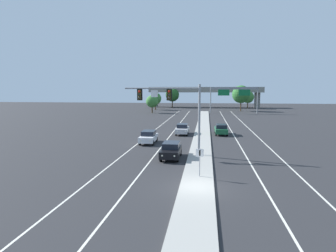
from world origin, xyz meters
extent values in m
plane|color=#28282B|center=(0.00, 0.00, 0.00)|extent=(260.00, 260.00, 0.00)
cube|color=#9E9B93|center=(0.00, 18.00, 0.07)|extent=(2.40, 110.00, 0.15)
cube|color=silver|center=(-4.70, 25.00, 0.00)|extent=(0.14, 100.00, 0.01)
cube|color=silver|center=(4.70, 25.00, 0.00)|extent=(0.14, 100.00, 0.01)
cube|color=silver|center=(-8.00, 25.00, 0.00)|extent=(0.14, 100.00, 0.01)
cube|color=silver|center=(8.00, 25.00, 0.00)|extent=(0.14, 100.00, 0.01)
cylinder|color=gray|center=(-0.13, 10.28, 3.75)|extent=(0.24, 0.24, 7.20)
cylinder|color=gray|center=(-3.97, 10.28, 6.95)|extent=(7.68, 0.16, 0.16)
cube|color=black|center=(-3.21, 10.32, 6.30)|extent=(0.56, 0.06, 1.20)
cube|color=#38330F|center=(-3.21, 10.28, 6.30)|extent=(0.32, 0.32, 1.00)
sphere|color=red|center=(-3.21, 10.11, 6.62)|extent=(0.22, 0.22, 0.22)
sphere|color=#282828|center=(-3.21, 10.11, 6.30)|extent=(0.22, 0.22, 0.22)
sphere|color=#282828|center=(-3.21, 10.11, 5.98)|extent=(0.22, 0.22, 0.22)
cube|color=black|center=(-6.28, 10.32, 6.30)|extent=(0.56, 0.06, 1.20)
cube|color=#38330F|center=(-6.28, 10.28, 6.30)|extent=(0.32, 0.32, 1.00)
sphere|color=red|center=(-6.28, 10.11, 6.62)|extent=(0.22, 0.22, 0.22)
sphere|color=#282828|center=(-6.28, 10.11, 6.30)|extent=(0.22, 0.22, 0.22)
sphere|color=#282828|center=(-6.28, 10.11, 5.98)|extent=(0.22, 0.22, 0.22)
cube|color=white|center=(-4.74, 10.26, 6.40)|extent=(0.70, 0.04, 0.70)
cylinder|color=gray|center=(0.12, 2.45, 1.25)|extent=(0.08, 0.08, 2.20)
cube|color=white|center=(0.12, 2.42, 2.00)|extent=(0.60, 0.03, 0.60)
cube|color=black|center=(0.12, 2.40, 2.00)|extent=(0.12, 0.01, 0.44)
cube|color=black|center=(-2.86, 8.93, 0.67)|extent=(1.82, 4.41, 0.70)
cube|color=black|center=(-2.85, 9.15, 1.30)|extent=(1.60, 2.38, 0.56)
sphere|color=#EAE5C6|center=(-2.29, 6.75, 0.72)|extent=(0.18, 0.18, 0.18)
sphere|color=#EAE5C6|center=(-3.44, 6.75, 0.72)|extent=(0.18, 0.18, 0.18)
cylinder|color=black|center=(-2.06, 7.43, 0.32)|extent=(0.22, 0.64, 0.64)
cylinder|color=black|center=(-3.66, 7.43, 0.32)|extent=(0.22, 0.64, 0.64)
cylinder|color=black|center=(-2.05, 10.43, 0.32)|extent=(0.22, 0.64, 0.64)
cylinder|color=black|center=(-3.65, 10.43, 0.32)|extent=(0.22, 0.64, 0.64)
cube|color=silver|center=(-6.69, 16.98, 0.67)|extent=(1.85, 4.42, 0.70)
cube|color=black|center=(-6.69, 17.19, 1.30)|extent=(1.61, 2.39, 0.56)
sphere|color=#EAE5C6|center=(-6.09, 14.80, 0.72)|extent=(0.18, 0.18, 0.18)
sphere|color=#EAE5C6|center=(-7.24, 14.79, 0.72)|extent=(0.18, 0.18, 0.18)
cylinder|color=black|center=(-5.87, 15.48, 0.32)|extent=(0.23, 0.64, 0.64)
cylinder|color=black|center=(-7.47, 15.47, 0.32)|extent=(0.23, 0.64, 0.64)
cylinder|color=black|center=(-5.91, 18.48, 0.32)|extent=(0.23, 0.64, 0.64)
cylinder|color=black|center=(-7.51, 18.47, 0.32)|extent=(0.23, 0.64, 0.64)
cube|color=#B7B7BC|center=(-3.02, 25.18, 0.67)|extent=(1.81, 4.40, 0.70)
cube|color=black|center=(-3.02, 25.40, 1.30)|extent=(1.59, 2.38, 0.56)
sphere|color=#EAE5C6|center=(-2.45, 22.99, 0.72)|extent=(0.18, 0.18, 0.18)
sphere|color=#EAE5C6|center=(-3.60, 23.00, 0.72)|extent=(0.18, 0.18, 0.18)
cylinder|color=black|center=(-2.23, 23.67, 0.32)|extent=(0.22, 0.64, 0.64)
cylinder|color=black|center=(-3.83, 23.68, 0.32)|extent=(0.22, 0.64, 0.64)
cylinder|color=black|center=(-2.22, 26.67, 0.32)|extent=(0.22, 0.64, 0.64)
cylinder|color=black|center=(-3.82, 26.68, 0.32)|extent=(0.22, 0.64, 0.64)
cube|color=#195633|center=(2.83, 25.69, 0.67)|extent=(1.87, 4.43, 0.70)
cube|color=black|center=(2.83, 25.47, 1.30)|extent=(1.62, 2.40, 0.56)
sphere|color=#EAE5C6|center=(2.22, 27.87, 0.72)|extent=(0.18, 0.18, 0.18)
sphere|color=#EAE5C6|center=(3.37, 27.88, 0.72)|extent=(0.18, 0.18, 0.18)
cylinder|color=black|center=(2.00, 27.18, 0.32)|extent=(0.23, 0.64, 0.64)
cylinder|color=black|center=(3.60, 27.21, 0.32)|extent=(0.23, 0.64, 0.64)
cylinder|color=black|center=(2.05, 24.18, 0.32)|extent=(0.23, 0.64, 0.64)
cylinder|color=black|center=(3.65, 24.21, 0.32)|extent=(0.23, 0.64, 0.64)
cylinder|color=gray|center=(1.70, 67.03, 3.75)|extent=(0.28, 0.28, 7.50)
cylinder|color=gray|center=(14.70, 67.03, 3.75)|extent=(0.28, 0.28, 7.50)
cube|color=gray|center=(8.20, 67.03, 7.10)|extent=(13.00, 0.36, 0.70)
cube|color=#0F6033|center=(5.34, 66.83, 5.90)|extent=(3.20, 0.08, 1.70)
cube|color=#0F6033|center=(11.06, 66.83, 5.90)|extent=(3.20, 0.08, 1.70)
cube|color=gray|center=(0.00, 95.72, 6.20)|extent=(42.40, 6.40, 1.10)
cube|color=gray|center=(0.00, 92.72, 7.20)|extent=(42.40, 0.36, 0.90)
cube|color=gray|center=(-19.20, 95.72, 2.83)|extent=(1.80, 2.40, 5.65)
cube|color=gray|center=(19.20, 95.72, 2.83)|extent=(1.80, 2.40, 5.65)
cylinder|color=#4C3823|center=(-16.31, 79.12, 1.08)|extent=(0.36, 0.36, 2.15)
sphere|color=#387533|center=(-16.31, 79.12, 3.73)|extent=(3.94, 3.94, 3.94)
cylinder|color=#4C3823|center=(-12.11, 92.14, 1.37)|extent=(0.36, 0.36, 2.74)
sphere|color=#235623|center=(-12.11, 92.14, 4.74)|extent=(5.00, 5.00, 5.00)
cylinder|color=#4C3823|center=(11.22, 76.75, 1.52)|extent=(0.36, 0.36, 3.04)
sphere|color=#2D6B2D|center=(11.22, 76.75, 5.26)|extent=(5.55, 5.55, 5.55)
cylinder|color=#4C3823|center=(-14.98, 65.51, 0.96)|extent=(0.36, 0.36, 1.92)
sphere|color=#387533|center=(-14.98, 65.51, 3.33)|extent=(3.52, 3.52, 3.52)
cylinder|color=#4C3823|center=(15.06, 89.96, 1.17)|extent=(0.36, 0.36, 2.35)
sphere|color=#387533|center=(15.06, 89.96, 4.07)|extent=(4.29, 4.29, 4.29)
camera|label=1|loc=(0.59, -20.52, 6.86)|focal=32.44mm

